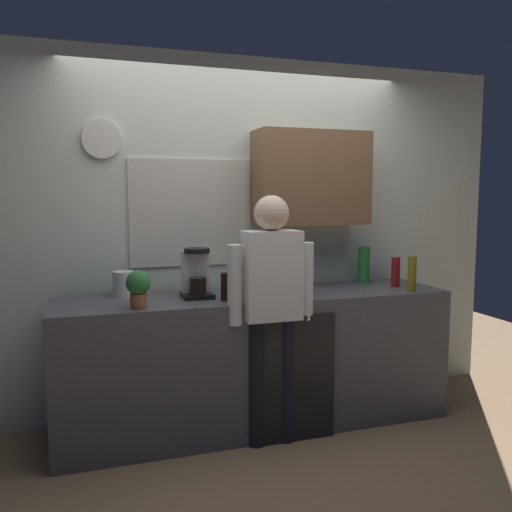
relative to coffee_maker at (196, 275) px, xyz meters
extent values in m
plane|color=#8C6D4C|center=(0.41, -0.34, -1.07)|extent=(8.00, 8.00, 0.00)
cube|color=#4C4C51|center=(0.41, -0.04, -0.61)|extent=(2.69, 0.64, 0.92)
cube|color=black|center=(0.56, -0.37, -0.65)|extent=(0.56, 0.02, 0.83)
cube|color=silver|center=(0.41, 0.39, 0.23)|extent=(4.29, 0.10, 2.60)
cube|color=beige|center=(0.03, 0.33, 0.40)|extent=(0.86, 0.02, 0.76)
cube|color=#8CA5C6|center=(0.03, 0.34, 0.40)|extent=(0.80, 0.02, 0.70)
cube|color=brown|center=(0.91, 0.18, 0.65)|extent=(0.84, 0.32, 0.68)
cylinder|color=silver|center=(-0.57, 0.32, 0.90)|extent=(0.26, 0.03, 0.26)
cube|color=black|center=(0.00, -0.03, -0.13)|extent=(0.20, 0.20, 0.03)
cube|color=silver|center=(0.00, 0.03, 0.02)|extent=(0.18, 0.08, 0.28)
cylinder|color=black|center=(0.00, -0.06, -0.06)|extent=(0.11, 0.11, 0.11)
cylinder|color=black|center=(0.00, -0.03, 0.17)|extent=(0.17, 0.17, 0.03)
cylinder|color=#195923|center=(0.71, 0.04, 0.00)|extent=(0.07, 0.07, 0.30)
cylinder|color=olive|center=(1.49, -0.26, -0.02)|extent=(0.06, 0.06, 0.25)
cylinder|color=maroon|center=(1.49, -0.06, -0.04)|extent=(0.06, 0.06, 0.22)
cylinder|color=black|center=(0.15, -0.17, -0.06)|extent=(0.06, 0.06, 0.18)
cylinder|color=#2D8C33|center=(1.36, 0.18, -0.01)|extent=(0.09, 0.09, 0.28)
cylinder|color=brown|center=(0.54, -0.14, -0.03)|extent=(0.06, 0.06, 0.23)
cylinder|color=white|center=(0.38, -0.16, -0.10)|extent=(0.08, 0.08, 0.09)
cylinder|color=white|center=(0.36, 0.10, -0.11)|extent=(0.22, 0.22, 0.08)
cylinder|color=#9E5638|center=(-0.40, -0.24, -0.10)|extent=(0.10, 0.10, 0.09)
sphere|color=#2D7233|center=(-0.40, -0.24, 0.01)|extent=(0.15, 0.15, 0.15)
cylinder|color=green|center=(0.49, -0.26, -0.07)|extent=(0.06, 0.06, 0.15)
cone|color=white|center=(0.49, -0.26, 0.02)|extent=(0.02, 0.02, 0.03)
cylinder|color=silver|center=(-0.46, 0.17, -0.06)|extent=(0.14, 0.14, 0.17)
cylinder|color=black|center=(0.31, -0.34, -0.66)|extent=(0.12, 0.12, 0.82)
cylinder|color=black|center=(0.51, -0.34, -0.66)|extent=(0.12, 0.12, 0.82)
cube|color=white|center=(0.41, -0.34, 0.03)|extent=(0.36, 0.20, 0.56)
sphere|color=beige|center=(0.41, -0.34, 0.42)|extent=(0.22, 0.22, 0.22)
cylinder|color=white|center=(0.17, -0.34, -0.02)|extent=(0.09, 0.09, 0.50)
cylinder|color=white|center=(0.65, -0.34, -0.02)|extent=(0.09, 0.09, 0.50)
camera|label=1|loc=(-0.72, -3.46, 0.53)|focal=37.53mm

